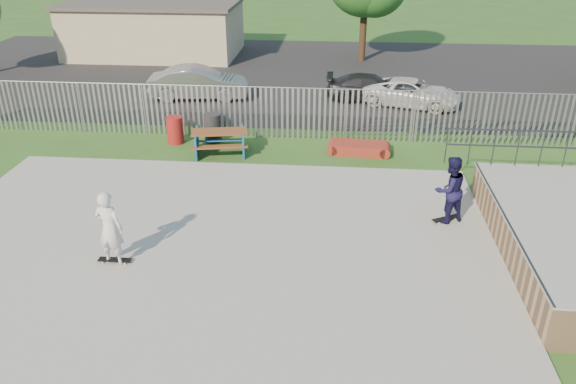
# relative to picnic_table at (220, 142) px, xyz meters

# --- Properties ---
(ground) EXTENTS (120.00, 120.00, 0.00)m
(ground) POSITION_rel_picnic_table_xyz_m (0.90, -7.27, -0.43)
(ground) COLOR #32591E
(ground) RESTS_ON ground
(concrete_slab) EXTENTS (15.00, 12.00, 0.15)m
(concrete_slab) POSITION_rel_picnic_table_xyz_m (0.90, -7.27, -0.35)
(concrete_slab) COLOR #9B9B96
(concrete_slab) RESTS_ON ground
(fence) EXTENTS (26.04, 16.02, 2.00)m
(fence) POSITION_rel_picnic_table_xyz_m (1.90, -2.69, 0.57)
(fence) COLOR gray
(fence) RESTS_ON ground
(picnic_table) EXTENTS (2.26, 1.98, 0.84)m
(picnic_table) POSITION_rel_picnic_table_xyz_m (0.00, 0.00, 0.00)
(picnic_table) COLOR brown
(picnic_table) RESTS_ON ground
(funbox) EXTENTS (1.94, 1.06, 0.38)m
(funbox) POSITION_rel_picnic_table_xyz_m (5.03, 0.40, -0.24)
(funbox) COLOR maroon
(funbox) RESTS_ON ground
(trash_bin_red) EXTENTS (0.62, 0.62, 1.03)m
(trash_bin_red) POSITION_rel_picnic_table_xyz_m (-1.88, 0.84, 0.08)
(trash_bin_red) COLOR maroon
(trash_bin_red) RESTS_ON ground
(trash_bin_grey) EXTENTS (0.65, 0.65, 1.08)m
(trash_bin_grey) POSITION_rel_picnic_table_xyz_m (-0.49, 1.14, 0.11)
(trash_bin_grey) COLOR #262528
(trash_bin_grey) RESTS_ON ground
(parking_lot) EXTENTS (40.00, 18.00, 0.02)m
(parking_lot) POSITION_rel_picnic_table_xyz_m (0.90, 11.73, -0.42)
(parking_lot) COLOR black
(parking_lot) RESTS_ON ground
(car_silver) EXTENTS (4.69, 2.06, 1.50)m
(car_silver) POSITION_rel_picnic_table_xyz_m (-2.29, 6.55, 0.34)
(car_silver) COLOR #A9AAAE
(car_silver) RESTS_ON parking_lot
(car_dark) EXTENTS (4.12, 1.72, 1.19)m
(car_dark) POSITION_rel_picnic_table_xyz_m (5.73, 7.02, 0.19)
(car_dark) COLOR black
(car_dark) RESTS_ON parking_lot
(car_white) EXTENTS (4.71, 3.16, 1.20)m
(car_white) POSITION_rel_picnic_table_xyz_m (7.55, 6.29, 0.19)
(car_white) COLOR silver
(car_white) RESTS_ON parking_lot
(building) EXTENTS (10.40, 6.40, 3.20)m
(building) POSITION_rel_picnic_table_xyz_m (-7.10, 15.73, 1.18)
(building) COLOR #BCAC90
(building) RESTS_ON ground
(skateboard_a) EXTENTS (0.80, 0.55, 0.08)m
(skateboard_a) POSITION_rel_picnic_table_xyz_m (7.30, -4.76, -0.24)
(skateboard_a) COLOR black
(skateboard_a) RESTS_ON concrete_slab
(skateboard_b) EXTENTS (0.80, 0.20, 0.08)m
(skateboard_b) POSITION_rel_picnic_table_xyz_m (-1.12, -7.59, -0.24)
(skateboard_b) COLOR black
(skateboard_b) RESTS_ON concrete_slab
(skater_navy) EXTENTS (1.16, 1.07, 1.91)m
(skater_navy) POSITION_rel_picnic_table_xyz_m (7.30, -4.76, 0.68)
(skater_navy) COLOR #141238
(skater_navy) RESTS_ON concrete_slab
(skater_white) EXTENTS (0.77, 0.57, 1.91)m
(skater_white) POSITION_rel_picnic_table_xyz_m (-1.12, -7.59, 0.68)
(skater_white) COLOR silver
(skater_white) RESTS_ON concrete_slab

